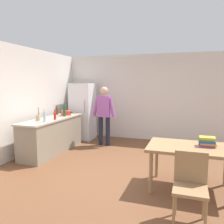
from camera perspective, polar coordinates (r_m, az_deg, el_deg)
The scene contains 15 objects.
ground_plane at distance 4.79m, azimuth 1.06°, elevation -14.84°, with size 14.00×14.00×0.00m, color brown.
wall_back at distance 7.37m, azimuth 8.16°, elevation 3.63°, with size 6.40×0.12×2.70m, color silver.
wall_left at distance 5.95m, azimuth -22.91°, elevation 2.31°, with size 0.12×5.60×2.70m, color silver.
kitchen_counter at distance 6.19m, azimuth -14.61°, elevation -5.60°, with size 0.64×2.20×0.90m.
refrigerator at distance 7.44m, azimuth -7.32°, elevation 0.20°, with size 0.70×0.67×1.80m.
person at distance 6.55m, azimuth -1.96°, elevation 0.00°, with size 0.70×0.22×1.70m.
dining_table at distance 4.09m, azimuth 19.02°, elevation -9.14°, with size 1.40×0.90×0.75m.
chair at distance 3.22m, azimuth 18.99°, elevation -16.26°, with size 0.42×0.42×0.91m.
cooking_pot at distance 6.62m, azimuth -11.39°, elevation -0.22°, with size 0.40×0.28×0.12m.
utensil_jar at distance 5.77m, azimuth -17.99°, elevation -1.32°, with size 0.11×0.11×0.32m.
bottle_beer_brown at distance 6.74m, azimuth -13.61°, elevation 0.25°, with size 0.06×0.06×0.26m.
bottle_wine_green at distance 6.35m, azimuth -11.86°, elevation 0.24°, with size 0.08×0.08×0.34m.
bottle_sauce_red at distance 5.83m, azimuth -14.09°, elevation -0.92°, with size 0.06×0.06×0.24m.
bottle_water_clear at distance 5.48m, azimuth -16.53°, elevation -1.21°, with size 0.07×0.07×0.30m.
book_stack at distance 4.14m, azimuth 22.66°, elevation -6.87°, with size 0.28×0.20×0.16m.
Camera 1 is at (1.34, -4.24, 1.79)m, focal length 36.56 mm.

